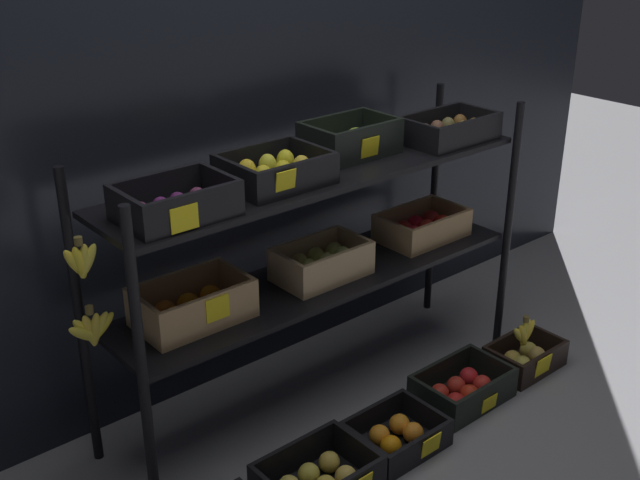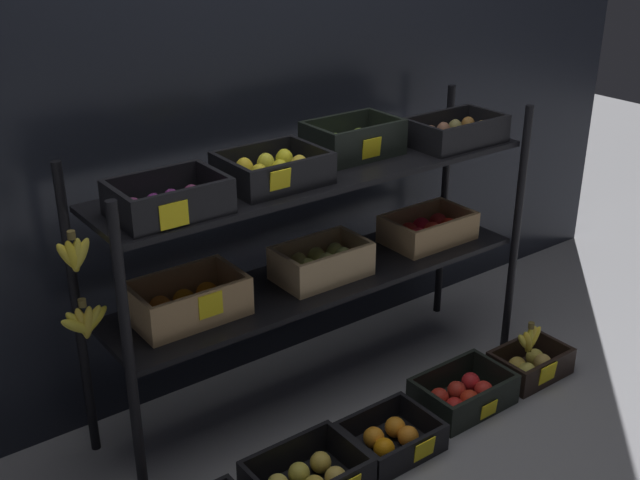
{
  "view_description": "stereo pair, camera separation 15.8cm",
  "coord_description": "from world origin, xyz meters",
  "px_view_note": "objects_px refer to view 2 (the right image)",
  "views": [
    {
      "loc": [
        -1.65,
        -1.95,
        1.78
      ],
      "look_at": [
        0.0,
        0.0,
        0.65
      ],
      "focal_mm": 44.51,
      "sensor_mm": 36.0,
      "label": 1
    },
    {
      "loc": [
        -1.53,
        -2.05,
        1.78
      ],
      "look_at": [
        0.0,
        0.0,
        0.65
      ],
      "focal_mm": 44.51,
      "sensor_mm": 36.0,
      "label": 2
    }
  ],
  "objects_px": {
    "crate_ground_orange": "(391,439)",
    "banana_bunch_loose": "(529,340)",
    "crate_ground_apple_red": "(463,394)",
    "display_rack": "(318,223)",
    "crate_ground_rightmost_apple_gold": "(530,365)",
    "crate_ground_apple_gold": "(307,480)"
  },
  "relations": [
    {
      "from": "display_rack",
      "to": "crate_ground_rightmost_apple_gold",
      "type": "xyz_separation_m",
      "value": [
        0.76,
        -0.4,
        -0.67
      ]
    },
    {
      "from": "crate_ground_orange",
      "to": "banana_bunch_loose",
      "type": "xyz_separation_m",
      "value": [
        0.72,
        0.01,
        0.13
      ]
    },
    {
      "from": "crate_ground_rightmost_apple_gold",
      "to": "banana_bunch_loose",
      "type": "distance_m",
      "value": 0.13
    },
    {
      "from": "crate_ground_apple_gold",
      "to": "crate_ground_apple_red",
      "type": "bearing_deg",
      "value": 2.69
    },
    {
      "from": "display_rack",
      "to": "crate_ground_rightmost_apple_gold",
      "type": "relative_size",
      "value": 5.82
    },
    {
      "from": "crate_ground_rightmost_apple_gold",
      "to": "crate_ground_orange",
      "type": "bearing_deg",
      "value": -178.91
    },
    {
      "from": "display_rack",
      "to": "crate_ground_rightmost_apple_gold",
      "type": "height_order",
      "value": "display_rack"
    },
    {
      "from": "display_rack",
      "to": "crate_ground_apple_gold",
      "type": "xyz_separation_m",
      "value": [
        -0.35,
        -0.42,
        -0.67
      ]
    },
    {
      "from": "banana_bunch_loose",
      "to": "crate_ground_rightmost_apple_gold",
      "type": "bearing_deg",
      "value": 2.61
    },
    {
      "from": "display_rack",
      "to": "crate_ground_apple_gold",
      "type": "height_order",
      "value": "display_rack"
    },
    {
      "from": "crate_ground_apple_gold",
      "to": "banana_bunch_loose",
      "type": "xyz_separation_m",
      "value": [
        1.08,
        0.02,
        0.12
      ]
    },
    {
      "from": "crate_ground_apple_red",
      "to": "crate_ground_rightmost_apple_gold",
      "type": "height_order",
      "value": "crate_ground_apple_red"
    },
    {
      "from": "crate_ground_apple_red",
      "to": "banana_bunch_loose",
      "type": "bearing_deg",
      "value": -3.18
    },
    {
      "from": "display_rack",
      "to": "crate_ground_orange",
      "type": "distance_m",
      "value": 0.79
    },
    {
      "from": "crate_ground_apple_red",
      "to": "banana_bunch_loose",
      "type": "distance_m",
      "value": 0.36
    },
    {
      "from": "crate_ground_apple_red",
      "to": "crate_ground_orange",
      "type": "bearing_deg",
      "value": -175.32
    },
    {
      "from": "crate_ground_apple_red",
      "to": "crate_ground_rightmost_apple_gold",
      "type": "distance_m",
      "value": 0.37
    },
    {
      "from": "crate_ground_apple_gold",
      "to": "banana_bunch_loose",
      "type": "distance_m",
      "value": 1.09
    },
    {
      "from": "crate_ground_apple_gold",
      "to": "banana_bunch_loose",
      "type": "bearing_deg",
      "value": 0.86
    },
    {
      "from": "display_rack",
      "to": "crate_ground_apple_gold",
      "type": "relative_size",
      "value": 4.88
    },
    {
      "from": "crate_ground_apple_gold",
      "to": "crate_ground_orange",
      "type": "distance_m",
      "value": 0.36
    },
    {
      "from": "banana_bunch_loose",
      "to": "crate_ground_orange",
      "type": "bearing_deg",
      "value": -178.97
    }
  ]
}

